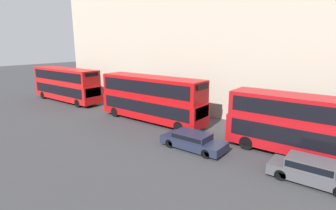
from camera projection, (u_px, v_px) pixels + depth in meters
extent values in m
cube|color=#A80F14|center=(315.00, 139.00, 17.07)|extent=(2.55, 11.47, 2.09)
cube|color=#A80F14|center=(319.00, 111.00, 16.63)|extent=(2.50, 11.24, 1.72)
cube|color=black|center=(316.00, 136.00, 17.01)|extent=(2.59, 10.55, 1.17)
cube|color=black|center=(319.00, 110.00, 16.61)|extent=(2.59, 10.55, 1.03)
cylinder|color=black|center=(246.00, 143.00, 18.87)|extent=(0.30, 1.00, 1.00)
cylinder|color=black|center=(257.00, 134.00, 20.60)|extent=(0.30, 1.00, 1.00)
cube|color=#B20C0F|center=(152.00, 107.00, 25.50)|extent=(2.55, 11.36, 2.07)
cube|color=#B20C0F|center=(151.00, 87.00, 25.03)|extent=(2.50, 11.13, 1.98)
cube|color=black|center=(152.00, 105.00, 25.45)|extent=(2.59, 10.45, 1.16)
cube|color=black|center=(151.00, 86.00, 25.01)|extent=(2.59, 10.45, 1.19)
cube|color=black|center=(202.00, 113.00, 22.04)|extent=(2.17, 0.06, 1.04)
cube|color=black|center=(203.00, 87.00, 21.53)|extent=(1.78, 0.06, 0.48)
cylinder|color=black|center=(179.00, 127.00, 22.41)|extent=(0.30, 1.00, 1.00)
cylinder|color=black|center=(193.00, 121.00, 24.15)|extent=(0.30, 1.00, 1.00)
cylinder|color=black|center=(115.00, 112.00, 27.27)|extent=(0.30, 1.00, 1.00)
cylinder|color=black|center=(131.00, 108.00, 29.00)|extent=(0.30, 1.00, 1.00)
cube|color=red|center=(67.00, 91.00, 34.30)|extent=(2.55, 11.36, 2.11)
cube|color=red|center=(65.00, 76.00, 33.84)|extent=(2.50, 11.13, 1.85)
cube|color=black|center=(67.00, 89.00, 34.24)|extent=(2.59, 10.45, 1.18)
cube|color=black|center=(65.00, 75.00, 33.82)|extent=(2.59, 10.45, 1.11)
cube|color=black|center=(93.00, 92.00, 30.84)|extent=(2.17, 0.06, 1.06)
cube|color=black|center=(92.00, 74.00, 30.35)|extent=(1.78, 0.06, 0.44)
cylinder|color=black|center=(78.00, 103.00, 31.21)|extent=(0.30, 1.00, 1.00)
cylinder|color=black|center=(94.00, 100.00, 32.95)|extent=(0.30, 1.00, 1.00)
cylinder|color=black|center=(43.00, 95.00, 36.07)|extent=(0.30, 1.00, 1.00)
cylinder|color=black|center=(59.00, 93.00, 37.80)|extent=(0.30, 1.00, 1.00)
cube|color=#47474C|center=(312.00, 174.00, 14.38)|extent=(1.76, 4.44, 0.62)
cube|color=#47474C|center=(311.00, 164.00, 14.31)|extent=(1.55, 2.44, 0.56)
cube|color=black|center=(311.00, 163.00, 14.30)|extent=(1.58, 2.32, 0.36)
cylinder|color=black|center=(280.00, 175.00, 14.67)|extent=(0.22, 0.64, 0.64)
cylinder|color=black|center=(288.00, 165.00, 15.86)|extent=(0.22, 0.64, 0.64)
cube|color=#1E2338|center=(193.00, 143.00, 18.96)|extent=(1.88, 4.75, 0.59)
cube|color=#1E2338|center=(192.00, 136.00, 18.91)|extent=(1.65, 2.61, 0.45)
cube|color=black|center=(192.00, 135.00, 18.90)|extent=(1.69, 2.48, 0.29)
cylinder|color=black|center=(206.00, 154.00, 17.45)|extent=(0.22, 0.64, 0.64)
cylinder|color=black|center=(217.00, 146.00, 18.73)|extent=(0.22, 0.64, 0.64)
cylinder|color=black|center=(170.00, 143.00, 19.26)|extent=(0.22, 0.64, 0.64)
cylinder|color=black|center=(182.00, 137.00, 20.54)|extent=(0.22, 0.64, 0.64)
cylinder|color=maroon|center=(159.00, 107.00, 28.10)|extent=(0.36, 0.36, 1.61)
sphere|color=tan|center=(159.00, 99.00, 27.89)|extent=(0.22, 0.22, 0.22)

